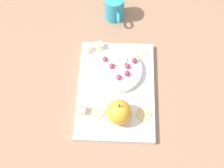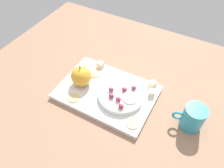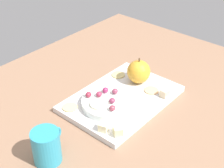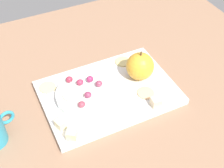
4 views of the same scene
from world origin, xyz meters
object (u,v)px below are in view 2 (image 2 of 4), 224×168
grape_3 (111,90)px  grape_2 (112,96)px  grape_4 (118,99)px  grape_0 (121,106)px  cheese_cube_2 (100,65)px  platter (107,92)px  serving_dish (121,95)px  cracker_1 (133,123)px  cheese_cube_0 (153,84)px  cracker_0 (95,74)px  cup (192,119)px  apple_slice_0 (130,98)px  grape_1 (125,89)px  apple_whole (81,76)px  grape_5 (134,88)px  cracker_2 (74,98)px  cheese_cube_1 (152,93)px

grape_3 → grape_2: bearing=121.8°
grape_3 → grape_4: 5.18cm
grape_0 → cheese_cube_2: bearing=-41.9°
platter → serving_dish: serving_dish is taller
cracker_1 → cheese_cube_2: bearing=-37.9°
cheese_cube_0 → cracker_0: size_ratio=0.52×
serving_dish → grape_0: size_ratio=8.46×
cup → cracker_0: bearing=-6.1°
platter → cup: cup is taller
serving_dish → cracker_0: bearing=-20.4°
cracker_0 → apple_slice_0: 19.82cm
cracker_0 → grape_4: size_ratio=2.34×
grape_0 → grape_1: size_ratio=1.00×
grape_4 → grape_1: bearing=-88.4°
cracker_0 → grape_0: size_ratio=2.34×
apple_whole → cracker_1: size_ratio=1.70×
cheese_cube_2 → apple_slice_0: apple_slice_0 is taller
grape_0 → grape_5: bearing=-91.7°
cheese_cube_2 → grape_5: (-18.31, 6.28, 1.65)cm
cup → cheese_cube_0: bearing=-28.4°
cracker_2 → cup: 42.37cm
grape_3 → cup: 29.56cm
apple_slice_0 → cracker_1: bearing=122.7°
cheese_cube_0 → cracker_2: cheese_cube_0 is taller
grape_3 → apple_slice_0: 7.58cm
cracker_2 → grape_1: grape_1 is taller
cheese_cube_1 → grape_2: 15.40cm
cheese_cube_2 → grape_3: 15.99cm
cheese_cube_2 → grape_2: bearing=133.4°
cheese_cube_2 → cracker_0: 4.93cm
cheese_cube_0 → grape_1: grape_1 is taller
apple_whole → cheese_cube_1: size_ratio=3.25×
grape_1 → grape_4: same height
serving_dish → grape_1: grape_1 is taller
cheese_cube_0 → cheese_cube_1: same height
serving_dish → apple_slice_0: 4.11cm
platter → cracker_1: 17.06cm
cheese_cube_1 → apple_slice_0: 9.18cm
cracker_2 → grape_0: size_ratio=2.34×
cracker_2 → grape_3: (-11.55, -8.22, 2.75)cm
apple_whole → cheese_cube_1: (-26.26, -7.60, -2.75)cm
platter → cheese_cube_0: (-14.60, -10.56, 2.15)cm
apple_slice_0 → grape_2: bearing=25.8°
grape_2 → apple_whole: bearing=-8.8°
platter → apple_whole: apple_whole is taller
platter → cracker_2: (9.08, 8.98, 1.13)cm
cracker_2 → grape_3: bearing=-144.6°
platter → grape_1: (-6.71, -1.91, 3.83)cm
serving_dish → cup: bearing=-177.4°
platter → cracker_0: cracker_0 is taller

